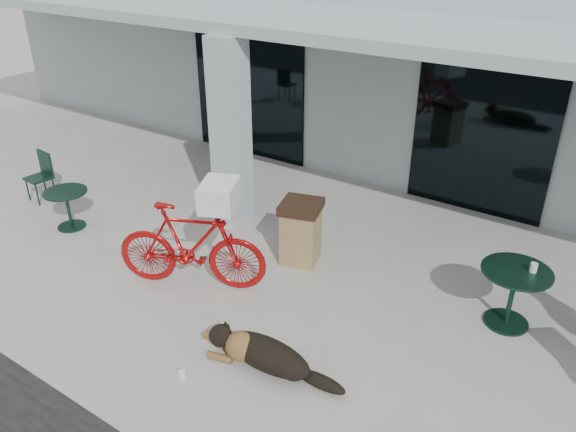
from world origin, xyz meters
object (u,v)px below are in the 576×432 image
Objects in this scene: cafe_table_near at (69,209)px; cafe_chair_near at (38,177)px; bicycle at (191,246)px; dog at (267,353)px; trash_receptacle at (301,232)px; cafe_table_far at (511,297)px.

cafe_table_near is 1.39m from cafe_chair_near.
cafe_chair_near is at bearing 164.44° from cafe_table_near.
bicycle reaches higher than dog.
cafe_chair_near reaches higher than cafe_table_near.
bicycle is at bearing 143.32° from dog.
cafe_chair_near is (-1.34, 0.37, 0.12)m from cafe_table_near.
trash_receptacle reaches higher than cafe_table_near.
bicycle is 2.92m from cafe_table_near.
cafe_table_far is (6.85, 1.49, 0.07)m from cafe_table_near.
dog is at bearing -137.88° from bicycle.
trash_receptacle is at bearing 15.21° from cafe_chair_near.
cafe_table_far is at bearing 3.76° from trash_receptacle.
trash_receptacle is (-3.04, -0.20, 0.09)m from cafe_table_far.
cafe_chair_near is at bearing 154.57° from dog.
dog is 1.52× the size of cafe_table_far.
bicycle reaches higher than trash_receptacle.
cafe_table_far is at bearing 12.30° from cafe_table_near.
bicycle reaches higher than cafe_table_near.
cafe_table_near reaches higher than dog.
cafe_chair_near reaches higher than cafe_table_far.
cafe_table_near is 0.82× the size of cafe_table_far.
cafe_table_far is (2.08, 2.40, 0.19)m from dog.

